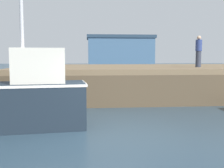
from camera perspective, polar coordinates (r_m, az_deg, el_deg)
ground at (r=8.75m, az=0.45°, el=-9.91°), size 120.00×160.00×0.10m
pier at (r=16.34m, az=6.66°, el=2.59°), size 14.56×8.43×1.70m
fishing_boat_near_right at (r=9.32m, az=-17.27°, el=-2.49°), size 4.14×1.93×4.39m
dockworker at (r=16.13m, az=17.07°, el=6.31°), size 0.34×0.34×1.70m
warehouse at (r=48.37m, az=1.55°, el=6.32°), size 11.09×7.21×5.69m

